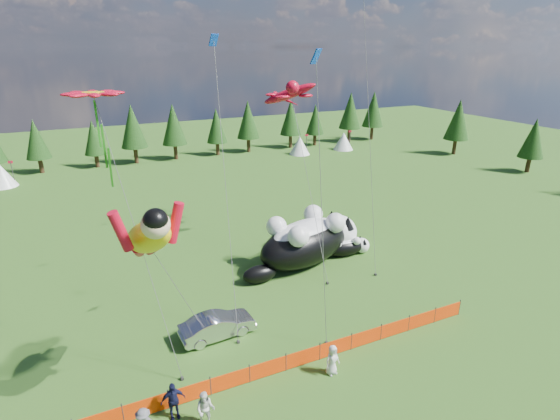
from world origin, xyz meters
The scene contains 15 objects.
ground centered at (0.00, 0.00, 0.00)m, with size 160.00×160.00×0.00m, color #143A0A.
safety_fence centered at (0.00, -3.00, 0.50)m, with size 22.06×0.06×1.10m.
tree_line centered at (0.00, 45.00, 4.00)m, with size 90.00×4.00×8.00m, color black, non-canonical shape.
festival_tents centered at (11.00, 40.00, 1.40)m, with size 50.00×3.20×2.80m, color white, non-canonical shape.
cat_large centered at (5.97, 7.35, 1.89)m, with size 10.83×5.99×3.99m.
cat_small centered at (9.22, 7.14, 0.79)m, with size 4.63×2.04×1.67m.
car centered at (-3.31, 1.27, 0.72)m, with size 1.52×4.35×1.43m, color silver.
spectator_b centered at (-5.69, -4.63, 0.88)m, with size 0.86×0.50×1.76m, color silver.
spectator_c centered at (-6.88, -3.60, 0.94)m, with size 1.10×0.56×1.88m, color #131534.
spectator_e centered at (1.06, -4.16, 0.83)m, with size 0.82×0.53×1.67m, color silver.
superhero_kite centered at (-6.90, -1.58, 8.12)m, with size 5.65×6.31×10.77m.
gecko_kite centered at (6.66, 12.47, 12.27)m, with size 6.90×12.46×15.00m.
flower_kite centered at (-8.07, 2.69, 13.58)m, with size 3.90×5.95×14.35m.
diamond_kite_a centered at (-0.99, 6.83, 15.22)m, with size 2.17×7.39×17.54m.
diamond_kite_c centered at (1.73, -0.54, 14.58)m, with size 0.97×1.98×16.08m.
Camera 1 is at (-8.96, -19.44, 15.74)m, focal length 28.00 mm.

